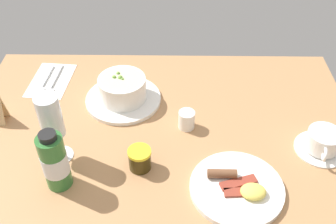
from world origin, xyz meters
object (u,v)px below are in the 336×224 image
(breakfast_plate, at_px, (237,188))
(jam_jar, at_px, (140,159))
(coffee_cup, at_px, (323,142))
(wine_glass, at_px, (51,119))
(porridge_bowl, at_px, (123,91))
(cutlery_setting, at_px, (50,81))
(sauce_bottle_green, at_px, (55,161))
(creamer_jug, at_px, (187,119))

(breakfast_plate, bearing_deg, jam_jar, -16.59)
(jam_jar, xyz_separation_m, breakfast_plate, (-0.23, 0.07, -0.02))
(coffee_cup, bearing_deg, breakfast_plate, 30.07)
(wine_glass, relative_size, jam_jar, 3.31)
(porridge_bowl, relative_size, jam_jar, 3.83)
(cutlery_setting, xyz_separation_m, breakfast_plate, (-0.55, 0.42, 0.01))
(cutlery_setting, bearing_deg, sauce_bottle_green, 106.59)
(porridge_bowl, height_order, coffee_cup, porridge_bowl)
(breakfast_plate, bearing_deg, sauce_bottle_green, -2.30)
(cutlery_setting, bearing_deg, creamer_jug, 154.73)
(coffee_cup, height_order, jam_jar, coffee_cup)
(coffee_cup, distance_m, breakfast_plate, 0.27)
(jam_jar, height_order, breakfast_plate, jam_jar)
(creamer_jug, bearing_deg, wine_glass, 18.98)
(wine_glass, xyz_separation_m, jam_jar, (-0.21, 0.04, -0.10))
(cutlery_setting, distance_m, creamer_jug, 0.48)
(coffee_cup, bearing_deg, jam_jar, 7.90)
(porridge_bowl, distance_m, jam_jar, 0.27)
(breakfast_plate, bearing_deg, porridge_bowl, -47.36)
(sauce_bottle_green, bearing_deg, porridge_bowl, -111.42)
(porridge_bowl, distance_m, wine_glass, 0.28)
(creamer_jug, bearing_deg, jam_jar, 51.09)
(cutlery_setting, height_order, jam_jar, jam_jar)
(wine_glass, bearing_deg, creamer_jug, -161.02)
(cutlery_setting, height_order, sauce_bottle_green, sauce_bottle_green)
(creamer_jug, bearing_deg, breakfast_plate, 117.85)
(sauce_bottle_green, bearing_deg, creamer_jug, -146.97)
(jam_jar, bearing_deg, cutlery_setting, -48.54)
(coffee_cup, distance_m, wine_glass, 0.68)
(coffee_cup, xyz_separation_m, creamer_jug, (0.35, -0.08, -0.00))
(creamer_jug, height_order, jam_jar, same)
(cutlery_setting, bearing_deg, breakfast_plate, 142.32)
(cutlery_setting, relative_size, breakfast_plate, 0.87)
(creamer_jug, height_order, breakfast_plate, creamer_jug)
(coffee_cup, relative_size, jam_jar, 2.35)
(sauce_bottle_green, xyz_separation_m, breakfast_plate, (-0.42, 0.02, -0.07))
(coffee_cup, height_order, wine_glass, wine_glass)
(wine_glass, relative_size, sauce_bottle_green, 1.16)
(jam_jar, bearing_deg, creamer_jug, -128.91)
(porridge_bowl, bearing_deg, wine_glass, 57.63)
(creamer_jug, xyz_separation_m, jam_jar, (0.12, 0.15, 0.00))
(porridge_bowl, bearing_deg, jam_jar, 104.65)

